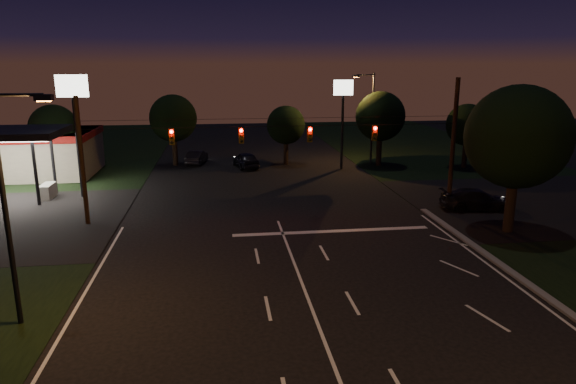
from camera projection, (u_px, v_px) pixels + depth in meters
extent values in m
plane|color=black|center=(320.00, 329.00, 19.61)|extent=(140.00, 140.00, 0.00)
cube|color=black|center=(546.00, 202.00, 37.57)|extent=(20.00, 16.00, 0.02)
cube|color=silver|center=(332.00, 231.00, 31.05)|extent=(12.00, 0.50, 0.01)
cylinder|color=black|center=(448.00, 210.00, 35.58)|extent=(0.30, 0.30, 9.00)
cylinder|color=black|center=(88.00, 224.00, 32.48)|extent=(0.28, 0.28, 8.00)
cylinder|color=black|center=(276.00, 126.00, 32.57)|extent=(24.00, 0.03, 0.03)
cylinder|color=black|center=(276.00, 118.00, 32.45)|extent=(24.00, 0.02, 0.02)
cube|color=#3F3307|center=(172.00, 137.00, 31.86)|extent=(0.32, 0.26, 1.00)
sphere|color=#FF0705|center=(171.00, 132.00, 31.63)|extent=(0.22, 0.22, 0.22)
sphere|color=black|center=(172.00, 137.00, 31.71)|extent=(0.20, 0.20, 0.20)
sphere|color=black|center=(172.00, 142.00, 31.79)|extent=(0.20, 0.20, 0.20)
cube|color=#3F3307|center=(241.00, 135.00, 32.42)|extent=(0.32, 0.26, 1.00)
sphere|color=#FF0705|center=(241.00, 131.00, 32.18)|extent=(0.22, 0.22, 0.22)
sphere|color=black|center=(241.00, 136.00, 32.26)|extent=(0.20, 0.20, 0.20)
sphere|color=black|center=(241.00, 141.00, 32.34)|extent=(0.20, 0.20, 0.20)
cube|color=#3F3307|center=(310.00, 134.00, 32.99)|extent=(0.32, 0.26, 1.00)
sphere|color=#FF0705|center=(310.00, 129.00, 32.75)|extent=(0.22, 0.22, 0.22)
sphere|color=black|center=(310.00, 135.00, 32.83)|extent=(0.20, 0.20, 0.20)
sphere|color=black|center=(310.00, 140.00, 32.91)|extent=(0.20, 0.20, 0.20)
cube|color=#3F3307|center=(374.00, 133.00, 33.54)|extent=(0.32, 0.26, 1.00)
sphere|color=#FF0705|center=(375.00, 128.00, 33.31)|extent=(0.22, 0.22, 0.22)
sphere|color=black|center=(375.00, 133.00, 33.39)|extent=(0.20, 0.20, 0.20)
sphere|color=black|center=(375.00, 138.00, 33.47)|extent=(0.20, 0.20, 0.20)
cube|color=gray|center=(13.00, 154.00, 46.08)|extent=(14.00, 8.00, 4.00)
cube|color=maroon|center=(11.00, 135.00, 45.66)|extent=(14.20, 8.20, 0.60)
cube|color=gray|center=(48.00, 191.00, 38.49)|extent=(0.80, 2.00, 1.10)
cylinder|color=black|center=(36.00, 173.00, 36.12)|extent=(0.24, 0.24, 4.80)
cylinder|color=black|center=(53.00, 162.00, 39.96)|extent=(0.24, 0.24, 4.80)
cylinder|color=black|center=(78.00, 148.00, 38.03)|extent=(0.24, 0.24, 7.50)
cube|color=white|center=(72.00, 86.00, 36.93)|extent=(2.20, 0.30, 1.60)
cylinder|color=black|center=(342.00, 133.00, 48.63)|extent=(0.24, 0.24, 7.00)
cube|color=white|center=(343.00, 88.00, 47.61)|extent=(1.80, 0.30, 1.40)
cylinder|color=black|center=(6.00, 213.00, 18.95)|extent=(0.20, 0.20, 9.00)
cylinder|color=black|center=(16.00, 95.00, 18.02)|extent=(1.80, 0.12, 0.12)
cube|color=black|center=(44.00, 97.00, 18.16)|extent=(0.60, 0.35, 0.22)
cube|color=orange|center=(44.00, 101.00, 18.19)|extent=(0.45, 0.25, 0.04)
cylinder|color=black|center=(372.00, 119.00, 50.76)|extent=(0.20, 0.20, 9.00)
cylinder|color=black|center=(365.00, 75.00, 49.60)|extent=(1.80, 0.12, 0.12)
cube|color=black|center=(356.00, 76.00, 49.51)|extent=(0.60, 0.35, 0.22)
cube|color=orange|center=(356.00, 77.00, 49.53)|extent=(0.45, 0.25, 0.04)
cylinder|color=black|center=(511.00, 200.00, 30.48)|extent=(0.60, 0.60, 4.00)
sphere|color=black|center=(518.00, 137.00, 29.56)|extent=(6.00, 6.00, 6.00)
sphere|color=black|center=(523.00, 139.00, 30.12)|extent=(4.50, 4.50, 4.50)
sphere|color=black|center=(505.00, 139.00, 29.81)|extent=(4.20, 4.20, 4.20)
cylinder|color=black|center=(57.00, 160.00, 45.76)|extent=(0.49, 0.49, 3.00)
sphere|color=black|center=(54.00, 129.00, 45.07)|extent=(4.20, 4.20, 4.20)
sphere|color=black|center=(60.00, 129.00, 45.46)|extent=(3.15, 3.15, 3.15)
sphere|color=black|center=(50.00, 129.00, 45.24)|extent=(2.94, 2.94, 2.94)
cylinder|color=black|center=(175.00, 149.00, 50.86)|extent=(0.52, 0.52, 3.25)
sphere|color=black|center=(173.00, 118.00, 50.12)|extent=(4.60, 4.60, 4.60)
sphere|color=black|center=(178.00, 119.00, 50.54)|extent=(3.45, 3.45, 3.45)
sphere|color=black|center=(169.00, 119.00, 50.31)|extent=(3.22, 3.22, 3.22)
cylinder|color=black|center=(286.00, 151.00, 51.38)|extent=(0.47, 0.47, 2.75)
sphere|color=black|center=(286.00, 125.00, 50.75)|extent=(3.80, 3.80, 3.80)
sphere|color=black|center=(289.00, 126.00, 51.11)|extent=(2.85, 2.85, 2.85)
sphere|color=black|center=(282.00, 126.00, 50.91)|extent=(2.66, 2.66, 2.66)
cylinder|color=black|center=(379.00, 149.00, 50.54)|extent=(0.53, 0.53, 3.40)
sphere|color=black|center=(380.00, 116.00, 49.77)|extent=(4.80, 4.80, 4.80)
sphere|color=black|center=(384.00, 117.00, 50.21)|extent=(3.60, 3.60, 3.60)
sphere|color=black|center=(375.00, 117.00, 49.96)|extent=(3.36, 3.36, 3.36)
cylinder|color=black|center=(465.00, 153.00, 49.72)|extent=(0.48, 0.48, 2.90)
sphere|color=black|center=(467.00, 125.00, 49.05)|extent=(4.00, 4.00, 4.00)
sphere|color=black|center=(470.00, 126.00, 49.42)|extent=(3.00, 3.00, 3.00)
sphere|color=black|center=(462.00, 126.00, 49.22)|extent=(2.80, 2.80, 2.80)
imported|color=black|center=(246.00, 160.00, 49.94)|extent=(2.71, 4.75, 1.52)
imported|color=black|center=(197.00, 157.00, 51.86)|extent=(2.24, 4.33, 1.36)
imported|color=black|center=(477.00, 200.00, 35.46)|extent=(5.25, 2.71, 1.46)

